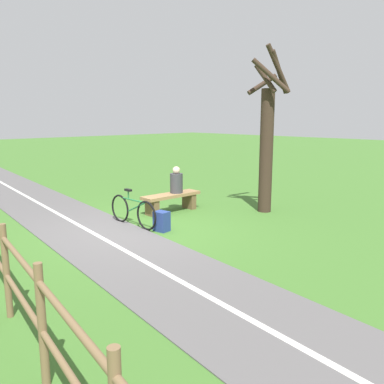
% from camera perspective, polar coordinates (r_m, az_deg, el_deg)
% --- Properties ---
extents(ground_plane, '(80.00, 80.00, 0.00)m').
position_cam_1_polar(ground_plane, '(9.06, -8.24, -5.33)').
color(ground_plane, '#3D6B28').
extents(paved_path, '(6.07, 36.01, 0.02)m').
position_cam_1_polar(paved_path, '(5.44, 5.72, -16.40)').
color(paved_path, '#565454').
rests_on(paved_path, ground_plane).
extents(path_centre_line, '(3.65, 31.81, 0.00)m').
position_cam_1_polar(path_centre_line, '(5.43, 5.72, -16.31)').
color(path_centre_line, silver).
rests_on(path_centre_line, paved_path).
extents(bench, '(1.69, 0.48, 0.49)m').
position_cam_1_polar(bench, '(10.54, -2.96, -1.07)').
color(bench, '#937047').
rests_on(bench, ground_plane).
extents(person_seated, '(0.34, 0.34, 0.70)m').
position_cam_1_polar(person_seated, '(10.58, -2.24, 1.47)').
color(person_seated, '#38383D').
rests_on(person_seated, bench).
extents(bicycle, '(0.08, 1.67, 0.85)m').
position_cam_1_polar(bicycle, '(9.28, -8.44, -2.69)').
color(bicycle, black).
rests_on(bicycle, ground_plane).
extents(backpack, '(0.32, 0.35, 0.44)m').
position_cam_1_polar(backpack, '(8.84, -4.31, -4.19)').
color(backpack, navy).
rests_on(backpack, ground_plane).
extents(fence_roadside, '(1.98, 12.78, 1.21)m').
position_cam_1_polar(fence_roadside, '(4.03, -20.64, -16.12)').
color(fence_roadside, brown).
rests_on(fence_roadside, ground_plane).
extents(tree_by_path, '(1.24, 1.25, 4.19)m').
position_cam_1_polar(tree_by_path, '(10.55, 10.65, 7.38)').
color(tree_by_path, '#38281E').
rests_on(tree_by_path, ground_plane).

